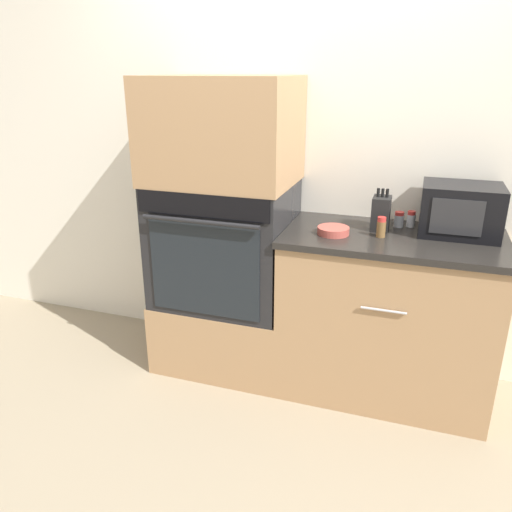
# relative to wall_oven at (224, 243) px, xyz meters

# --- Properties ---
(ground_plane) EXTENTS (12.00, 12.00, 0.00)m
(ground_plane) POSITION_rel_wall_oven_xyz_m (0.40, -0.30, -0.79)
(ground_plane) COLOR gray
(wall_back) EXTENTS (8.00, 0.05, 2.50)m
(wall_back) POSITION_rel_wall_oven_xyz_m (0.40, 0.33, 0.46)
(wall_back) COLOR silver
(wall_back) RESTS_ON ground_plane
(oven_cabinet_base) EXTENTS (0.79, 0.60, 0.43)m
(oven_cabinet_base) POSITION_rel_wall_oven_xyz_m (-0.00, 0.00, -0.58)
(oven_cabinet_base) COLOR #A87F56
(oven_cabinet_base) RESTS_ON ground_plane
(wall_oven) EXTENTS (0.77, 0.64, 0.72)m
(wall_oven) POSITION_rel_wall_oven_xyz_m (0.00, 0.00, 0.00)
(wall_oven) COLOR black
(wall_oven) RESTS_ON oven_cabinet_base
(oven_cabinet_upper) EXTENTS (0.79, 0.60, 0.57)m
(oven_cabinet_upper) POSITION_rel_wall_oven_xyz_m (-0.00, 0.00, 0.64)
(oven_cabinet_upper) COLOR #A87F56
(oven_cabinet_upper) RESTS_ON wall_oven
(counter_unit) EXTENTS (1.14, 0.63, 0.94)m
(counter_unit) POSITION_rel_wall_oven_xyz_m (0.95, 0.00, -0.32)
(counter_unit) COLOR #A87F56
(counter_unit) RESTS_ON ground_plane
(microwave) EXTENTS (0.39, 0.31, 0.26)m
(microwave) POSITION_rel_wall_oven_xyz_m (1.27, 0.13, 0.28)
(microwave) COLOR black
(microwave) RESTS_ON counter_unit
(knife_block) EXTENTS (0.09, 0.13, 0.22)m
(knife_block) POSITION_rel_wall_oven_xyz_m (0.87, 0.08, 0.24)
(knife_block) COLOR black
(knife_block) RESTS_ON counter_unit
(bowl) EXTENTS (0.17, 0.17, 0.04)m
(bowl) POSITION_rel_wall_oven_xyz_m (0.65, -0.08, 0.17)
(bowl) COLOR #B24C42
(bowl) RESTS_ON counter_unit
(condiment_jar_near) EXTENTS (0.05, 0.05, 0.08)m
(condiment_jar_near) POSITION_rel_wall_oven_xyz_m (0.97, 0.17, 0.19)
(condiment_jar_near) COLOR silver
(condiment_jar_near) RESTS_ON counter_unit
(condiment_jar_mid) EXTENTS (0.05, 0.05, 0.11)m
(condiment_jar_mid) POSITION_rel_wall_oven_xyz_m (0.89, -0.05, 0.20)
(condiment_jar_mid) COLOR brown
(condiment_jar_mid) RESTS_ON counter_unit
(condiment_jar_far) EXTENTS (0.05, 0.05, 0.09)m
(condiment_jar_far) POSITION_rel_wall_oven_xyz_m (1.03, 0.19, 0.19)
(condiment_jar_far) COLOR silver
(condiment_jar_far) RESTS_ON counter_unit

